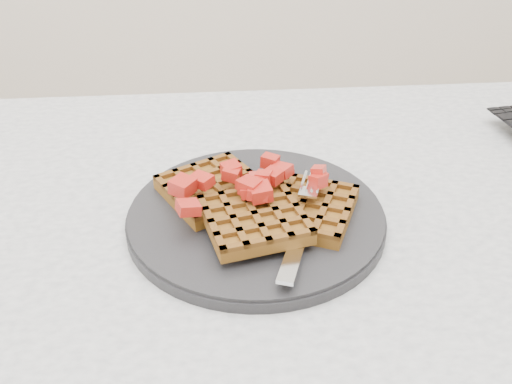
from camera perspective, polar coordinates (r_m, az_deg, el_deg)
table at (r=0.70m, az=9.20°, el=-11.78°), size 1.20×0.80×0.75m
plate at (r=0.63m, az=0.00°, el=-2.46°), size 0.28×0.28×0.02m
waffles at (r=0.61m, az=0.05°, el=-1.19°), size 0.23×0.20×0.03m
strawberry_pile at (r=0.60m, az=0.00°, el=1.12°), size 0.15×0.15×0.02m
fork at (r=0.59m, az=4.68°, el=-3.27°), size 0.08×0.18×0.02m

